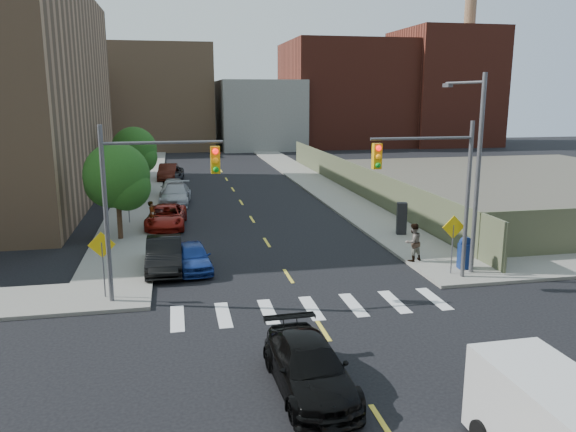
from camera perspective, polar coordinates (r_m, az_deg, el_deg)
name	(u,v)px	position (r m, az deg, el deg)	size (l,w,h in m)	color
ground	(339,355)	(18.42, 5.16, -13.86)	(160.00, 160.00, 0.00)	black
sidewalk_nw	(146,176)	(57.94, -14.27, 3.99)	(3.50, 73.00, 0.15)	gray
sidewalk_ne	(297,171)	(59.23, 0.91, 4.54)	(3.50, 73.00, 0.15)	gray
fence_north	(354,179)	(46.64, 6.72, 3.80)	(0.12, 44.00, 2.50)	#606245
gravel_lot	(537,183)	(56.95, 23.94, 3.12)	(36.00, 42.00, 0.06)	#595447
bg_bldg_west	(49,109)	(87.53, -23.15, 9.99)	(14.00, 18.00, 12.00)	#592319
bg_bldg_midwest	(164,98)	(87.82, -12.49, 11.66)	(14.00, 16.00, 15.00)	#8C6B4C
bg_bldg_center	(259,114)	(86.82, -3.01, 10.28)	(12.00, 16.00, 10.00)	gray
bg_bldg_east	(343,94)	(91.82, 5.65, 12.22)	(18.00, 18.00, 16.00)	#592319
bg_bldg_fareast	(443,88)	(95.92, 15.42, 12.45)	(14.00, 16.00, 18.00)	#592319
smokestack	(467,56)	(97.94, 17.76, 15.23)	(1.80, 1.80, 28.00)	#8C6B4C
signal_nw	(146,190)	(22.13, -14.27, 2.62)	(4.59, 0.30, 7.00)	#59595E
signal_ne	(436,180)	(24.62, 14.81, 3.55)	(4.59, 0.30, 7.00)	#59595E
streetlight_ne	(474,160)	(26.35, 18.38, 5.40)	(0.25, 3.70, 9.00)	#59595E
warn_sign_nw	(102,252)	(23.32, -18.35, -3.52)	(1.06, 0.06, 2.83)	#59595E
warn_sign_ne	(453,234)	(26.09, 16.42, -1.74)	(1.06, 0.06, 2.83)	#59595E
warn_sign_midwest	(128,194)	(36.45, -15.96, 2.20)	(1.06, 0.06, 2.83)	#59595E
tree_west_near	(117,180)	(32.35, -16.98, 3.56)	(3.66, 3.64, 5.52)	#332114
tree_west_far	(134,152)	(47.19, -15.35, 6.27)	(3.66, 3.64, 5.52)	#332114
parked_car_blue	(193,257)	(26.67, -9.64, -4.09)	(1.54, 3.83, 1.30)	navy
parked_car_black	(164,254)	(26.89, -12.44, -3.83)	(1.61, 4.62, 1.52)	black
parked_car_red	(166,217)	(35.37, -12.27, -0.06)	(2.30, 4.99, 1.39)	maroon
parked_car_silver	(176,194)	(42.61, -11.35, 2.16)	(2.12, 5.21, 1.51)	#A0A2A8
parked_car_white	(173,188)	(45.69, -11.65, 2.82)	(1.78, 4.43, 1.51)	silver
parked_car_maroon	(168,172)	(54.85, -12.09, 4.38)	(1.64, 4.69, 1.54)	#38120B
parked_car_grey	(173,173)	(55.00, -11.65, 4.27)	(2.09, 4.52, 1.26)	black
black_sedan	(309,367)	(16.13, 2.15, -15.07)	(1.95, 4.79, 1.39)	black
mailbox	(465,253)	(27.31, 17.58, -3.63)	(0.65, 0.52, 1.50)	navy
payphone	(402,218)	(32.97, 11.47, -0.24)	(0.55, 0.45, 1.85)	black
pedestrian_west	(152,216)	(34.27, -13.65, 0.04)	(0.64, 0.42, 1.74)	gray
pedestrian_east	(413,242)	(27.81, 12.59, -2.62)	(0.90, 0.70, 1.86)	gray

